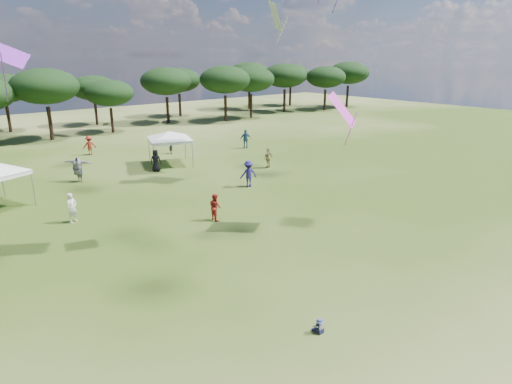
# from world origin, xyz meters

# --- Properties ---
(ground) EXTENTS (140.00, 140.00, 0.00)m
(ground) POSITION_xyz_m (0.00, 0.00, 0.00)
(ground) COLOR #3A5218
(ground) RESTS_ON ground
(tree_line) EXTENTS (108.78, 17.63, 7.77)m
(tree_line) POSITION_xyz_m (2.39, 47.41, 5.42)
(tree_line) COLOR black
(tree_line) RESTS_ON ground
(tent_right) EXTENTS (6.26, 6.26, 3.13)m
(tent_right) POSITION_xyz_m (7.71, 25.98, 2.71)
(tent_right) COLOR gray
(tent_right) RESTS_ON ground
(toddler) EXTENTS (0.34, 0.38, 0.52)m
(toddler) POSITION_xyz_m (0.18, 2.44, 0.23)
(toddler) COLOR #161933
(toddler) RESTS_ON ground
(festival_crowd) EXTENTS (31.03, 21.74, 1.87)m
(festival_crowd) POSITION_xyz_m (0.34, 23.98, 0.88)
(festival_crowd) COLOR navy
(festival_crowd) RESTS_ON ground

